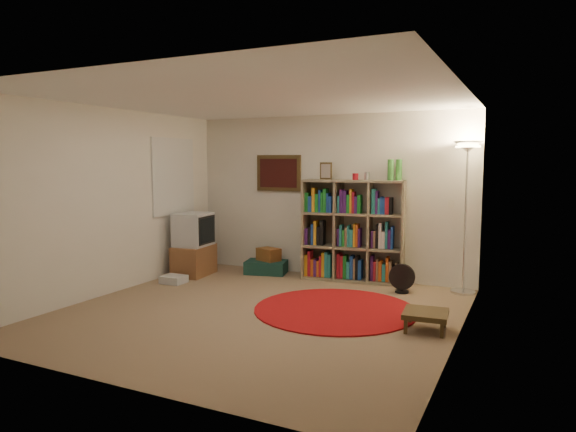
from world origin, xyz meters
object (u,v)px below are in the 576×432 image
bookshelf (352,232)px  suitcase (266,267)px  tv_stand (194,245)px  floor_lamp (467,168)px  floor_fan (402,278)px  side_table (426,314)px

bookshelf → suitcase: bookshelf is taller
suitcase → tv_stand: bearing=-162.7°
bookshelf → floor_lamp: 1.89m
bookshelf → suitcase: bearing=179.4°
bookshelf → tv_stand: (-2.36, -0.73, -0.26)m
floor_fan → tv_stand: 3.25m
suitcase → bookshelf: bearing=-7.3°
floor_fan → side_table: bearing=-74.7°
floor_fan → side_table: 1.57m
floor_lamp → floor_fan: floor_lamp is taller
bookshelf → tv_stand: bearing=-169.5°
bookshelf → floor_lamp: (1.62, -0.07, 0.97)m
tv_stand → side_table: tv_stand is taller
bookshelf → side_table: size_ratio=3.69×
floor_fan → suitcase: size_ratio=0.56×
bookshelf → floor_lamp: bearing=-9.3°
bookshelf → floor_fan: bookshelf is taller
floor_lamp → tv_stand: 4.21m
suitcase → side_table: size_ratio=1.46×
floor_fan → tv_stand: (-3.23, -0.29, 0.27)m
side_table → suitcase: bearing=148.5°
floor_fan → tv_stand: bearing=178.3°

